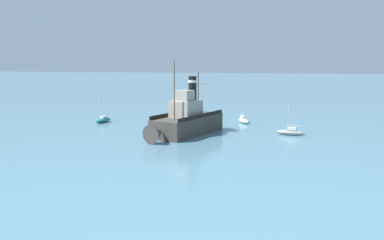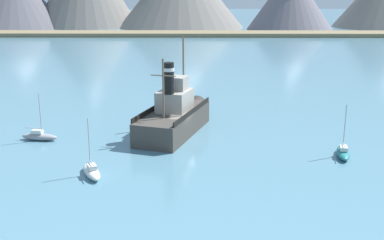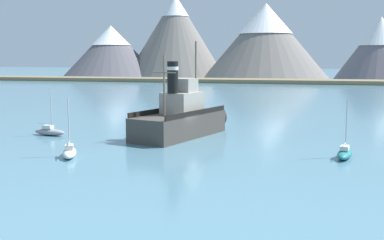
% 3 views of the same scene
% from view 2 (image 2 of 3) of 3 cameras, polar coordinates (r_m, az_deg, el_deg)
% --- Properties ---
extents(ground_plane, '(600.00, 600.00, 0.00)m').
position_cam_2_polar(ground_plane, '(49.71, -1.11, -2.19)').
color(ground_plane, teal).
extents(shoreline_strip, '(240.00, 12.00, 1.20)m').
position_cam_2_polar(shoreline_strip, '(155.87, 0.10, 10.18)').
color(shoreline_strip, '#7A6B4C').
rests_on(shoreline_strip, ground).
extents(old_tugboat, '(7.85, 14.74, 9.90)m').
position_cam_2_polar(old_tugboat, '(51.41, -1.99, 0.53)').
color(old_tugboat, '#423D38').
rests_on(old_tugboat, ground).
extents(sailboat_grey, '(3.93, 1.69, 4.90)m').
position_cam_2_polar(sailboat_grey, '(51.44, -17.64, -1.83)').
color(sailboat_grey, gray).
rests_on(sailboat_grey, ground).
extents(sailboat_teal, '(1.76, 3.94, 4.90)m').
position_cam_2_polar(sailboat_teal, '(46.45, 17.46, -3.66)').
color(sailboat_teal, '#23757A').
rests_on(sailboat_teal, ground).
extents(sailboat_white, '(2.61, 3.91, 4.90)m').
position_cam_2_polar(sailboat_white, '(40.79, -11.81, -5.94)').
color(sailboat_white, white).
rests_on(sailboat_white, ground).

